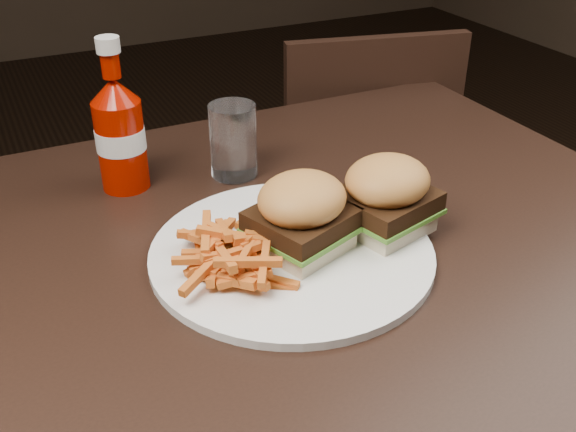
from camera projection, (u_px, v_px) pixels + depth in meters
name	position (u px, v px, depth m)	size (l,w,h in m)	color
dining_table	(224.00, 265.00, 0.82)	(1.20, 0.80, 0.04)	black
chair_far	(343.00, 187.00, 1.63)	(0.39, 0.39, 0.04)	black
plate	(292.00, 252.00, 0.80)	(0.34, 0.34, 0.01)	white
sandwich_half_a	(302.00, 240.00, 0.79)	(0.10, 0.09, 0.02)	#F7EDC5
sandwich_half_b	(384.00, 221.00, 0.83)	(0.10, 0.09, 0.02)	beige
fries_pile	(229.00, 255.00, 0.75)	(0.12, 0.12, 0.05)	#C25220
ketchup_bottle	(122.00, 147.00, 0.92)	(0.07, 0.07, 0.13)	#970E00
tumbler	(233.00, 140.00, 0.96)	(0.07, 0.07, 0.11)	white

